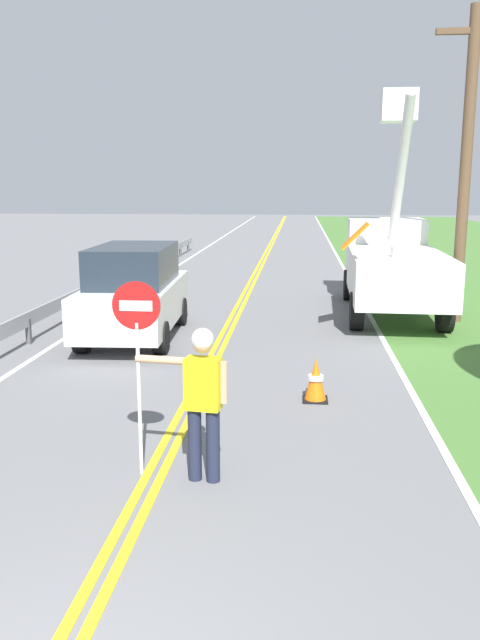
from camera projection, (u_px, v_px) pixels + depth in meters
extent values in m
cube|color=yellow|center=(249.00, 283.00, 23.08)|extent=(0.11, 110.00, 0.01)
cube|color=yellow|center=(254.00, 283.00, 23.06)|extent=(0.11, 110.00, 0.01)
cube|color=silver|center=(353.00, 284.00, 22.75)|extent=(0.12, 110.00, 0.01)
cube|color=silver|center=(153.00, 282.00, 23.39)|extent=(0.12, 110.00, 0.01)
cylinder|color=#1E2338|center=(213.00, 445.00, 7.41)|extent=(0.16, 0.16, 0.88)
cylinder|color=#1E2338|center=(195.00, 444.00, 7.45)|extent=(0.16, 0.16, 0.88)
cube|color=yellow|center=(203.00, 384.00, 7.28)|extent=(0.43, 0.29, 0.60)
cylinder|color=tan|center=(161.00, 360.00, 7.34)|extent=(0.61, 0.17, 0.09)
cylinder|color=tan|center=(224.00, 382.00, 7.22)|extent=(0.09, 0.09, 0.48)
sphere|color=tan|center=(203.00, 343.00, 7.19)|extent=(0.22, 0.22, 0.22)
sphere|color=white|center=(203.00, 339.00, 7.17)|extent=(0.25, 0.25, 0.25)
cylinder|color=silver|center=(139.00, 400.00, 7.50)|extent=(0.04, 0.04, 1.85)
cylinder|color=#B71414|center=(136.00, 306.00, 7.27)|extent=(0.56, 0.03, 0.56)
cube|color=white|center=(136.00, 306.00, 7.26)|extent=(0.38, 0.01, 0.12)
cube|color=white|center=(397.00, 275.00, 16.12)|extent=(2.45, 4.67, 1.10)
cube|color=white|center=(384.00, 252.00, 19.43)|extent=(2.27, 2.17, 2.00)
cube|color=#1E2833|center=(382.00, 239.00, 20.37)|extent=(1.98, 0.12, 0.90)
cylinder|color=silver|center=(403.00, 252.00, 15.09)|extent=(0.56, 0.56, 0.24)
cylinder|color=silver|center=(401.00, 173.00, 15.89)|extent=(0.32, 2.61, 3.58)
cube|color=white|center=(399.00, 106.00, 16.70)|extent=(0.93, 0.93, 0.80)
cube|color=orange|center=(355.00, 236.00, 14.29)|extent=(0.62, 0.82, 0.59)
cylinder|color=black|center=(349.00, 285.00, 19.56)|extent=(0.35, 0.93, 0.92)
cylinder|color=black|center=(418.00, 286.00, 19.31)|extent=(0.35, 0.93, 0.92)
cylinder|color=black|center=(357.00, 311.00, 15.39)|extent=(0.35, 0.93, 0.92)
cylinder|color=black|center=(445.00, 313.00, 15.15)|extent=(0.35, 0.93, 0.92)
cube|color=silver|center=(135.00, 303.00, 14.52)|extent=(2.04, 4.68, 0.92)
cube|color=#1E2833|center=(134.00, 264.00, 14.34)|extent=(1.74, 2.92, 0.84)
cube|color=#EAEACC|center=(139.00, 322.00, 12.25)|extent=(0.24, 0.07, 0.16)
cube|color=#EAEACC|center=(82.00, 321.00, 12.30)|extent=(0.24, 0.07, 0.16)
cylinder|color=black|center=(161.00, 338.00, 13.18)|extent=(0.31, 0.69, 0.68)
cylinder|color=black|center=(82.00, 337.00, 13.25)|extent=(0.31, 0.69, 0.68)
cylinder|color=black|center=(180.00, 311.00, 15.97)|extent=(0.31, 0.69, 0.68)
cylinder|color=black|center=(115.00, 311.00, 16.04)|extent=(0.31, 0.69, 0.68)
cylinder|color=brown|center=(465.00, 170.00, 15.70)|extent=(0.28, 0.28, 7.58)
cube|color=brown|center=(475.00, 31.00, 15.05)|extent=(1.80, 0.14, 0.14)
cone|color=orange|center=(316.00, 380.00, 10.26)|extent=(0.36, 0.36, 0.70)
cylinder|color=white|center=(316.00, 377.00, 10.25)|extent=(0.25, 0.25, 0.08)
cube|color=black|center=(315.00, 400.00, 10.32)|extent=(0.40, 0.40, 0.03)
cube|color=#9EA0A3|center=(105.00, 282.00, 19.54)|extent=(0.06, 32.00, 0.32)
cube|color=#4C4C51|center=(28.00, 332.00, 14.02)|extent=(0.10, 0.10, 0.55)
cube|color=#4C4C51|center=(66.00, 312.00, 16.25)|extent=(0.10, 0.10, 0.55)
cube|color=#4C4C51|center=(94.00, 297.00, 18.48)|extent=(0.10, 0.10, 0.55)
cube|color=#4C4C51|center=(116.00, 285.00, 20.71)|extent=(0.10, 0.10, 0.55)
cube|color=#4C4C51|center=(134.00, 276.00, 22.94)|extent=(0.10, 0.10, 0.55)
cube|color=#4C4C51|center=(149.00, 268.00, 25.17)|extent=(0.10, 0.10, 0.55)
cube|color=#4C4C51|center=(161.00, 261.00, 27.40)|extent=(0.10, 0.10, 0.55)
cube|color=#4C4C51|center=(171.00, 256.00, 29.63)|extent=(0.10, 0.10, 0.55)
cube|color=#4C4C51|center=(180.00, 251.00, 31.85)|extent=(0.10, 0.10, 0.55)
cube|color=#4C4C51|center=(188.00, 247.00, 34.08)|extent=(0.10, 0.10, 0.55)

